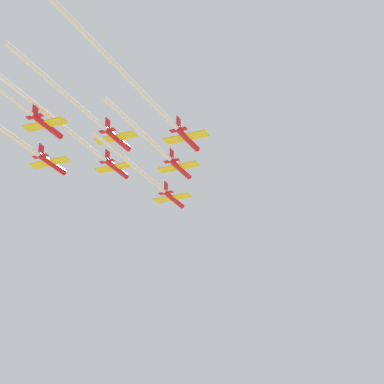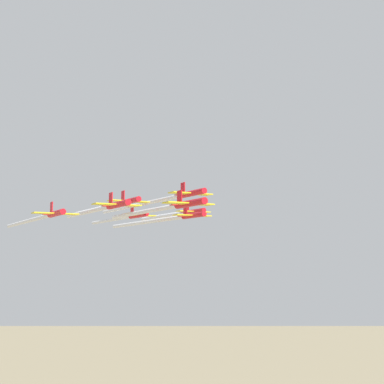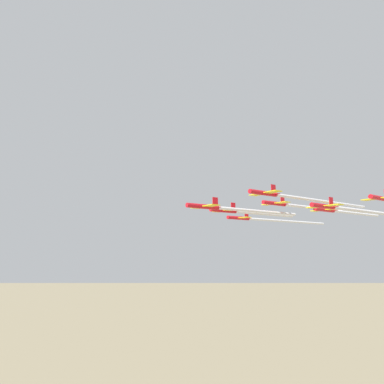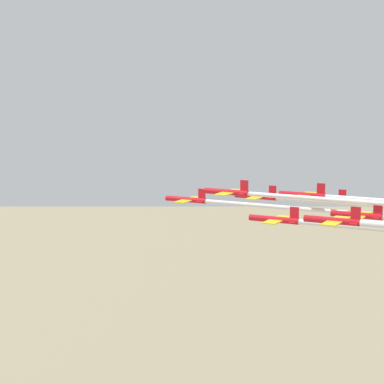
% 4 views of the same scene
% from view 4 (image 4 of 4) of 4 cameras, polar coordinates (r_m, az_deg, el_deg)
% --- Properties ---
extents(jet_0, '(10.15, 9.94, 3.53)m').
position_cam_4_polar(jet_0, '(178.69, -0.37, -0.57)').
color(jet_0, red).
extents(jet_1, '(10.15, 9.94, 3.53)m').
position_cam_4_polar(jet_1, '(164.21, 2.75, 0.00)').
color(jet_1, red).
extents(jet_2, '(10.15, 9.94, 3.53)m').
position_cam_4_polar(jet_2, '(180.23, 4.99, -0.33)').
color(jet_2, red).
extents(jet_3, '(10.15, 9.94, 3.53)m').
position_cam_4_polar(jet_3, '(151.49, 6.41, -2.09)').
color(jet_3, red).
extents(jet_4, '(10.15, 9.94, 3.53)m').
position_cam_4_polar(jet_4, '(166.93, 8.51, -0.22)').
color(jet_4, red).
extents(jet_5, '(10.15, 9.94, 3.53)m').
position_cam_4_polar(jet_5, '(183.56, 10.20, -0.61)').
color(jet_5, red).
extents(jet_6, '(10.15, 9.94, 3.53)m').
position_cam_4_polar(jet_6, '(138.54, 10.79, -2.15)').
color(jet_6, red).
extents(jet_7, '(10.15, 9.94, 3.53)m').
position_cam_4_polar(jet_7, '(155.07, 12.56, -1.73)').
color(jet_7, red).
extents(smoke_trail_0, '(30.32, 17.39, 0.92)m').
position_cam_4_polar(smoke_trail_0, '(169.80, 6.21, -1.11)').
color(smoke_trail_0, white).
extents(smoke_trail_1, '(44.35, 25.19, 0.93)m').
position_cam_4_polar(smoke_trail_1, '(154.41, 12.91, -0.75)').
color(smoke_trail_1, white).
extents(smoke_trail_2, '(26.26, 15.17, 0.98)m').
position_cam_4_polar(smoke_trail_2, '(173.89, 10.98, -0.79)').
color(smoke_trail_2, white).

